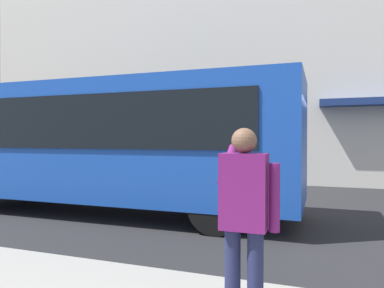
{
  "coord_description": "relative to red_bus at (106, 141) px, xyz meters",
  "views": [
    {
      "loc": [
        -1.37,
        7.51,
        1.76
      ],
      "look_at": [
        1.23,
        0.3,
        1.64
      ],
      "focal_mm": 33.6,
      "sensor_mm": 36.0,
      "label": 1
    }
  ],
  "objects": [
    {
      "name": "building_facade_far",
      "position": [
        -3.47,
        -6.97,
        4.3
      ],
      "size": [
        28.0,
        1.55,
        12.0
      ],
      "color": "beige",
      "rests_on": "ground_plane"
    },
    {
      "name": "red_bus",
      "position": [
        0.0,
        0.0,
        0.0
      ],
      "size": [
        9.05,
        2.54,
        3.08
      ],
      "color": "#1947AD",
      "rests_on": "ground_plane"
    },
    {
      "name": "ground_plane",
      "position": [
        -3.45,
        -0.17,
        -1.68
      ],
      "size": [
        60.0,
        60.0,
        0.0
      ],
      "primitive_type": "plane",
      "color": "#232326"
    },
    {
      "name": "pedestrian_photographer",
      "position": [
        -4.2,
        4.27,
        -0.54
      ],
      "size": [
        0.53,
        0.52,
        1.7
      ],
      "color": "#1E2347",
      "rests_on": "sidewalk_curb"
    }
  ]
}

